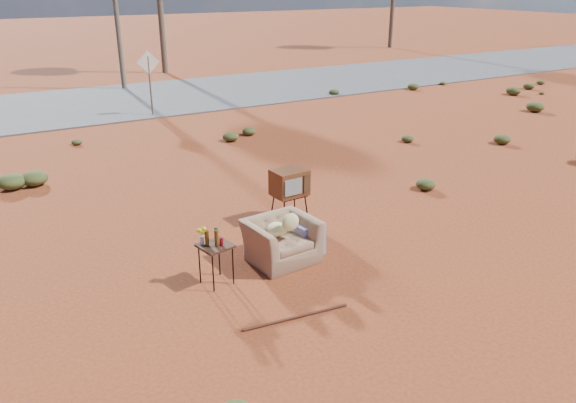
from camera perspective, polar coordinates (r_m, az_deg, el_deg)
ground at (r=9.06m, az=0.59°, el=-7.21°), size 140.00×140.00×0.00m
highway at (r=22.61m, az=-19.55°, el=9.32°), size 140.00×7.00×0.04m
armchair at (r=9.31m, az=-0.26°, el=-3.29°), size 1.34×0.92×0.96m
tv_unit at (r=10.66m, az=0.16°, el=1.87°), size 0.68×0.56×1.03m
side_table at (r=8.53m, az=-7.69°, el=-4.24°), size 0.53×0.53×0.93m
rusty_bar at (r=7.92m, az=0.85°, el=-11.67°), size 1.56×0.22×0.04m
road_sign at (r=19.83m, az=-13.94°, el=12.71°), size 0.78×0.06×2.19m
scrub_patch at (r=12.42m, az=-13.23°, el=1.13°), size 17.49×8.07×0.33m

